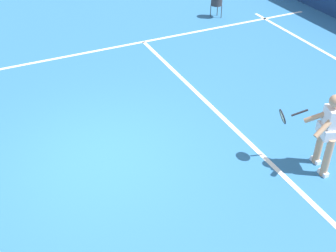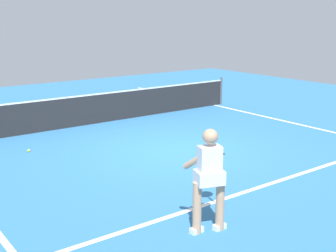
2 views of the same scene
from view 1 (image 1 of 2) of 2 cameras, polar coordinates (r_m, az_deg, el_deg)
ground_plane at (r=8.48m, az=-8.76°, el=-3.98°), size 24.81×24.81×0.00m
service_line_marking at (r=9.44m, az=7.59°, el=0.60°), size 9.10×0.10×0.01m
sideline_right_marking at (r=12.30m, az=-15.43°, el=8.17°), size 0.10×17.09×0.01m
tennis_player at (r=8.10m, az=19.78°, el=-0.51°), size 0.98×0.87×1.55m
ball_hopper at (r=14.67m, az=6.30°, el=15.78°), size 0.36×0.36×0.74m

